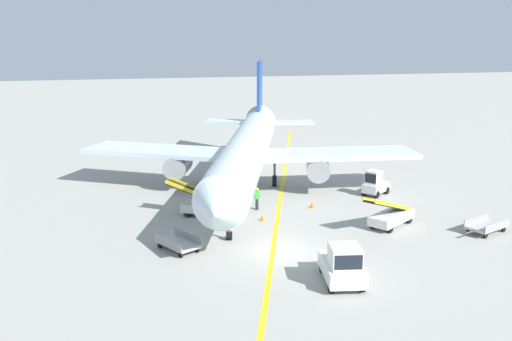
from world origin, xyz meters
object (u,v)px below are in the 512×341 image
object	(u,v)px
airliner	(247,150)
baggage_tug_near_wing	(375,184)
safety_cone_nose_right	(312,205)
belt_loader_forward_hold	(207,205)
pushback_tug	(343,265)
baggage_cart_empty_trailing	(486,226)
baggage_cart_loaded	(178,243)
safety_cone_nose_left	(263,218)
belt_loader_aft_hold	(391,215)
ground_crew_marshaller	(257,198)

from	to	relation	value
airliner	baggage_tug_near_wing	distance (m)	10.78
safety_cone_nose_right	belt_loader_forward_hold	bearing A→B (deg)	179.11
airliner	pushback_tug	world-z (taller)	airliner
airliner	pushback_tug	xyz separation A→B (m)	(0.35, -19.21, -2.42)
pushback_tug	baggage_cart_empty_trailing	bearing A→B (deg)	21.71
baggage_cart_empty_trailing	baggage_cart_loaded	bearing A→B (deg)	174.35
airliner	pushback_tug	distance (m)	19.36
airliner	safety_cone_nose_right	xyz separation A→B (m)	(3.51, -6.17, -3.20)
baggage_cart_empty_trailing	safety_cone_nose_right	bearing A→B (deg)	138.13
safety_cone_nose_right	safety_cone_nose_left	bearing A→B (deg)	-155.48
belt_loader_aft_hold	ground_crew_marshaller	xyz separation A→B (m)	(-7.79, 5.96, 0.13)
airliner	baggage_cart_empty_trailing	size ratio (longest dim) A/B	9.05
baggage_tug_near_wing	belt_loader_forward_hold	world-z (taller)	belt_loader_forward_hold
airliner	pushback_tug	bearing A→B (deg)	-88.97
baggage_cart_empty_trailing	safety_cone_nose_right	distance (m)	12.23
belt_loader_aft_hold	safety_cone_nose_left	world-z (taller)	belt_loader_aft_hold
baggage_cart_loaded	safety_cone_nose_right	bearing A→B (deg)	29.65
baggage_cart_loaded	safety_cone_nose_right	world-z (taller)	baggage_cart_loaded
belt_loader_forward_hold	ground_crew_marshaller	size ratio (longest dim) A/B	2.95
airliner	belt_loader_forward_hold	bearing A→B (deg)	-126.52
belt_loader_aft_hold	baggage_tug_near_wing	bearing A→B (deg)	71.38
baggage_tug_near_wing	belt_loader_forward_hold	xyz separation A→B (m)	(-14.10, -1.89, -0.15)
belt_loader_forward_hold	baggage_cart_loaded	distance (m)	6.94
ground_crew_marshaller	baggage_tug_near_wing	bearing A→B (deg)	7.81
safety_cone_nose_left	safety_cone_nose_right	xyz separation A→B (m)	(4.44, 2.02, 0.00)
pushback_tug	baggage_tug_near_wing	xyz separation A→B (m)	(9.28, 15.05, -0.07)
baggage_cart_empty_trailing	airliner	bearing A→B (deg)	131.35
belt_loader_forward_hold	baggage_cart_loaded	bearing A→B (deg)	-114.56
baggage_tug_near_wing	ground_crew_marshaller	xyz separation A→B (m)	(-10.27, -1.41, -0.02)
safety_cone_nose_left	belt_loader_aft_hold	bearing A→B (deg)	-22.43
baggage_tug_near_wing	baggage_cart_loaded	world-z (taller)	baggage_tug_near_wing
belt_loader_forward_hold	baggage_cart_empty_trailing	xyz separation A→B (m)	(17.08, -8.28, -0.31)
belt_loader_aft_hold	ground_crew_marshaller	world-z (taller)	belt_loader_aft_hold
pushback_tug	safety_cone_nose_left	xyz separation A→B (m)	(-1.28, 11.02, -0.77)
safety_cone_nose_left	safety_cone_nose_right	distance (m)	4.88
belt_loader_aft_hold	baggage_cart_empty_trailing	bearing A→B (deg)	-27.14
baggage_tug_near_wing	baggage_cart_loaded	bearing A→B (deg)	-154.24
baggage_cart_loaded	ground_crew_marshaller	world-z (taller)	ground_crew_marshaller
pushback_tug	safety_cone_nose_left	bearing A→B (deg)	96.61
baggage_cart_loaded	ground_crew_marshaller	size ratio (longest dim) A/B	2.17
baggage_cart_empty_trailing	safety_cone_nose_left	bearing A→B (deg)	155.62
belt_loader_forward_hold	baggage_cart_empty_trailing	distance (m)	18.99
baggage_cart_loaded	safety_cone_nose_left	world-z (taller)	baggage_cart_loaded
pushback_tug	baggage_cart_empty_trailing	world-z (taller)	pushback_tug
pushback_tug	ground_crew_marshaller	xyz separation A→B (m)	(-0.99, 13.64, -0.08)
ground_crew_marshaller	safety_cone_nose_left	world-z (taller)	ground_crew_marshaller
belt_loader_aft_hold	baggage_cart_loaded	xyz separation A→B (m)	(-14.50, -0.83, -0.31)
airliner	baggage_cart_empty_trailing	xyz separation A→B (m)	(12.61, -14.33, -2.95)
belt_loader_forward_hold	baggage_cart_empty_trailing	size ratio (longest dim) A/B	1.32
baggage_cart_empty_trailing	belt_loader_aft_hold	bearing A→B (deg)	152.86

